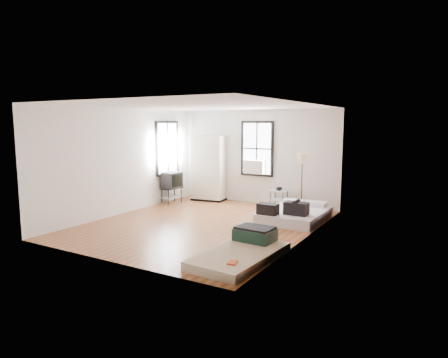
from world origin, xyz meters
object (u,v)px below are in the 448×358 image
Objects in this scene: mattress_main at (294,214)px; mattress_bare at (244,250)px; side_table at (279,194)px; tv_stand at (172,181)px; wardrobe at (209,168)px; floor_lamp at (302,162)px.

mattress_bare is at bearing -86.51° from mattress_main.
mattress_bare is 3.49× the size of side_table.
mattress_main is at bearing -53.42° from side_table.
side_table is at bearing 24.64° from tv_stand.
mattress_main is 3.23× the size of side_table.
mattress_main is 0.92× the size of mattress_bare.
wardrobe is 2.41m from side_table.
side_table reaches higher than mattress_bare.
floor_lamp is (-0.23, 1.17, 1.18)m from mattress_main.
wardrobe is at bearing 160.16° from mattress_main.
wardrobe is 1.25m from tv_stand.
tv_stand is at bearing -165.32° from floor_lamp.
side_table is 0.62× the size of tv_stand.
tv_stand reaches higher than side_table.
tv_stand reaches higher than mattress_bare.
tv_stand is at bearing -160.89° from side_table.
tv_stand is (-3.73, -0.98, -0.67)m from floor_lamp.
floor_lamp is at bearing -6.10° from side_table.
mattress_main is 1.67m from floor_lamp.
wardrobe is 3.43× the size of side_table.
mattress_main reaches higher than mattress_bare.
wardrobe reaches higher than mattress_bare.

